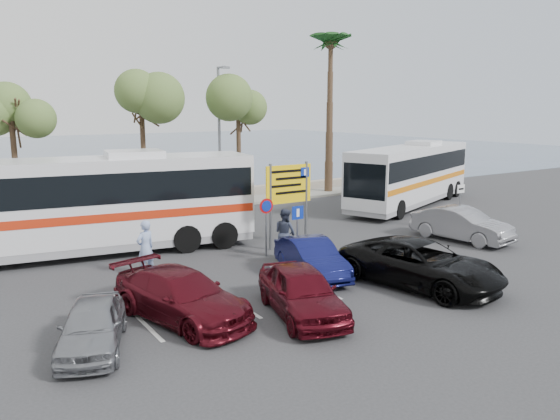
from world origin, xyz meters
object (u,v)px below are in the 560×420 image
car_silver_a (92,326)px  car_maroon (181,296)px  car_red (302,291)px  coach_bus_left (86,208)px  car_blue (311,258)px  pedestrian_near (145,248)px  car_silver_b (462,224)px  direction_sign (289,190)px  suv_black (421,264)px  coach_bus_right (411,176)px  pedestrian_far (285,233)px  street_lamp_right (220,129)px

car_silver_a → car_maroon: car_maroon is taller
car_red → coach_bus_left: bearing=124.5°
coach_bus_left → car_red: 10.66m
car_blue → pedestrian_near: size_ratio=2.03×
coach_bus_left → car_silver_b: (14.59, -6.55, -1.18)m
direction_sign → suv_black: (0.80, -6.70, -1.67)m
car_blue → car_silver_b: bearing=16.9°
car_red → suv_black: 4.80m
car_silver_a → car_red: 5.67m
coach_bus_right → car_silver_a: (-21.26, -10.04, -1.15)m
car_red → direction_sign: bearing=74.3°
coach_bus_left → car_maroon: coach_bus_left is taller
car_blue → pedestrian_near: pedestrian_near is taller
car_silver_a → pedestrian_far: size_ratio=1.83×
car_red → suv_black: bearing=15.2°
coach_bus_left → car_silver_a: 9.37m
street_lamp_right → suv_black: bearing=-94.0°
street_lamp_right → car_silver_b: bearing=-69.4°
direction_sign → suv_black: direction_sign is taller
car_red → pedestrian_far: pedestrian_far is taller
car_silver_a → suv_black: size_ratio=0.65×
coach_bus_left → coach_bus_right: bearing=3.0°
car_silver_a → pedestrian_far: pedestrian_far is taller
car_blue → pedestrian_far: 2.68m
car_silver_b → car_red: bearing=-171.0°
pedestrian_near → car_blue: bearing=127.3°
car_maroon → pedestrian_near: pedestrian_near is taller
car_red → pedestrian_far: size_ratio=2.16×
car_maroon → street_lamp_right: bearing=44.6°
car_silver_a → pedestrian_far: (8.59, 4.48, 0.37)m
street_lamp_right → car_silver_b: (5.09, -13.57, -3.86)m
pedestrian_near → pedestrian_far: 5.49m
street_lamp_right → car_red: size_ratio=1.90×
coach_bus_right → pedestrian_far: (-12.67, -5.56, -0.79)m
suv_black → coach_bus_left: bearing=118.1°
car_maroon → pedestrian_far: size_ratio=2.44×
street_lamp_right → car_blue: 15.15m
street_lamp_right → coach_bus_right: (9.67, -6.02, -2.84)m
suv_black → street_lamp_right: bearing=74.4°
car_blue → suv_black: size_ratio=0.73×
direction_sign → car_silver_a: 11.32m
coach_bus_left → car_silver_b: coach_bus_left is taller
direction_sign → car_blue: bearing=-112.6°
car_silver_b → pedestrian_near: (-13.54, 2.63, 0.25)m
car_red → pedestrian_far: (3.00, 5.44, 0.26)m
car_blue → suv_black: suv_black is taller
suv_black → car_blue: bearing=118.6°
suv_black → car_silver_b: bearing=17.2°
suv_black → pedestrian_far: (-1.80, 5.44, 0.21)m
car_red → car_blue: bearing=65.0°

